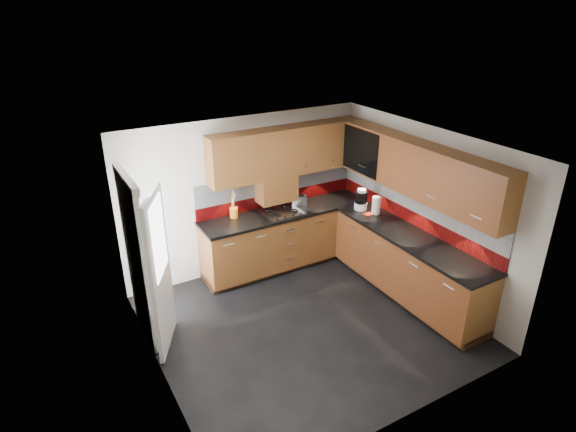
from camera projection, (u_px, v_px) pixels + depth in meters
room at (309, 221)px, 5.70m from camera, size 4.00×3.80×2.64m
base_cabinets at (342, 253)px, 7.18m from camera, size 2.70×3.20×0.95m
countertop at (344, 224)px, 6.97m from camera, size 2.72×3.22×0.04m
backsplash at (348, 198)px, 7.13m from camera, size 2.70×3.20×0.54m
upper_cabinets at (354, 160)px, 6.73m from camera, size 2.50×3.20×0.72m
extractor_hood at (276, 188)px, 7.28m from camera, size 0.60×0.33×0.40m
glass_cabinet at (368, 148)px, 7.16m from camera, size 0.32×0.80×0.66m
back_door at (147, 265)px, 5.67m from camera, size 0.42×1.19×2.04m
gas_hob at (282, 212)px, 7.29m from camera, size 0.57×0.50×0.04m
utensil_pot at (234, 211)px, 7.09m from camera, size 0.12×0.12×0.44m
toaster at (299, 201)px, 7.51m from camera, size 0.27×0.22×0.17m
food_processor at (361, 200)px, 7.35m from camera, size 0.20×0.20×0.33m
paper_towel at (376, 205)px, 7.20m from camera, size 0.14×0.14×0.27m
orange_cloth at (369, 214)px, 7.22m from camera, size 0.13×0.11×0.01m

